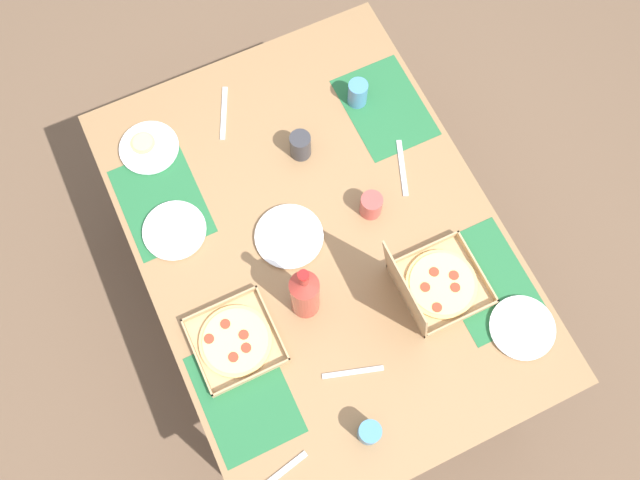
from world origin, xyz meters
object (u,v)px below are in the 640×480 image
at_px(plate_far_right, 289,237).
at_px(soda_bottle, 305,293).
at_px(plate_far_left, 522,328).
at_px(cup_dark, 371,205).
at_px(cup_spare, 300,145).
at_px(plate_middle, 175,231).
at_px(pizza_box_center, 434,285).
at_px(plate_near_left, 149,148).
at_px(pizza_box_corner_left, 236,341).
at_px(cup_clear_left, 369,432).
at_px(cup_clear_right, 358,93).

bearing_deg(plate_far_right, soda_bottle, 168.37).
bearing_deg(plate_far_left, cup_dark, 23.77).
bearing_deg(cup_spare, plate_middle, 99.91).
bearing_deg(plate_middle, cup_spare, -80.09).
relative_size(pizza_box_center, plate_near_left, 1.49).
height_order(pizza_box_corner_left, cup_spare, cup_spare).
relative_size(pizza_box_center, plate_far_right, 1.35).
height_order(pizza_box_corner_left, cup_dark, cup_dark).
height_order(cup_dark, cup_spare, cup_spare).
bearing_deg(plate_far_right, plate_far_left, -137.96).
distance_m(plate_middle, plate_far_right, 0.38).
xyz_separation_m(pizza_box_center, plate_middle, (0.54, 0.67, -0.04)).
xyz_separation_m(plate_middle, cup_dark, (-0.21, -0.61, 0.04)).
height_order(pizza_box_corner_left, pizza_box_center, pizza_box_center).
distance_m(pizza_box_corner_left, plate_near_left, 0.75).
relative_size(plate_middle, cup_spare, 2.03).
bearing_deg(cup_clear_left, cup_dark, -27.28).
distance_m(plate_far_left, cup_clear_right, 0.96).
xyz_separation_m(cup_clear_left, cup_spare, (0.93, -0.21, 0.01)).
height_order(plate_middle, cup_clear_left, cup_clear_left).
bearing_deg(plate_far_right, plate_middle, 61.47).
bearing_deg(cup_spare, pizza_box_center, -164.56).
bearing_deg(cup_spare, soda_bottle, 156.78).
relative_size(plate_far_left, soda_bottle, 0.64).
bearing_deg(cup_dark, pizza_box_corner_left, 110.50).
xyz_separation_m(pizza_box_corner_left, cup_spare, (0.51, -0.46, 0.04)).
bearing_deg(pizza_box_corner_left, cup_spare, -41.93).
distance_m(pizza_box_center, plate_far_right, 0.49).
distance_m(plate_far_right, cup_clear_left, 0.67).
xyz_separation_m(pizza_box_corner_left, cup_dark, (0.22, -0.58, 0.03)).
bearing_deg(plate_far_left, cup_spare, 23.12).
relative_size(cup_clear_right, cup_spare, 0.97).
distance_m(pizza_box_corner_left, plate_middle, 0.42).
bearing_deg(pizza_box_center, plate_far_right, 43.45).
distance_m(cup_dark, cup_spare, 0.32).
bearing_deg(pizza_box_corner_left, cup_dark, -69.50).
bearing_deg(soda_bottle, pizza_box_corner_left, 93.47).
relative_size(plate_far_right, cup_dark, 2.53).
xyz_separation_m(cup_dark, cup_clear_left, (-0.64, 0.33, 0.00)).
height_order(pizza_box_corner_left, plate_near_left, pizza_box_corner_left).
bearing_deg(cup_clear_left, plate_far_left, -82.30).
xyz_separation_m(pizza_box_corner_left, cup_clear_left, (-0.42, -0.25, 0.03)).
bearing_deg(soda_bottle, plate_middle, 34.78).
bearing_deg(plate_middle, plate_far_right, -118.53).
xyz_separation_m(cup_dark, cup_clear_right, (0.39, -0.15, 0.01)).
relative_size(plate_middle, cup_clear_right, 2.10).
distance_m(pizza_box_corner_left, plate_far_right, 0.38).
relative_size(pizza_box_corner_left, cup_clear_right, 2.58).
bearing_deg(pizza_box_center, plate_near_left, 36.61).
xyz_separation_m(pizza_box_center, plate_near_left, (0.86, 0.64, -0.04)).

